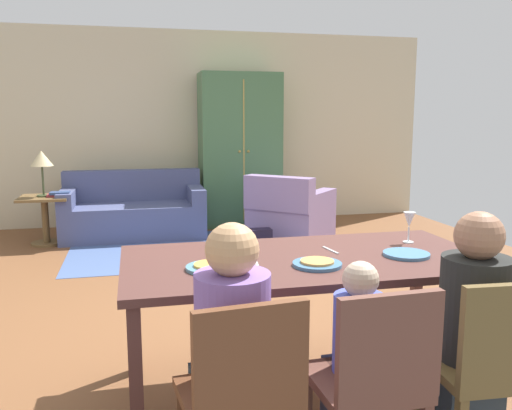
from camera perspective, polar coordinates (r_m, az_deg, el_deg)
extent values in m
cube|color=brown|center=(4.76, -1.63, -9.11)|extent=(6.80, 6.38, 0.02)
cube|color=beige|center=(7.72, -6.49, 8.21)|extent=(6.80, 0.10, 2.70)
cube|color=#522E29|center=(2.89, 5.43, -5.95)|extent=(1.95, 0.97, 0.04)
cube|color=#522E29|center=(2.50, -12.74, -18.11)|extent=(0.06, 0.06, 0.72)
cube|color=#522E29|center=(3.08, 24.83, -13.30)|extent=(0.06, 0.06, 0.72)
cube|color=#522E29|center=(3.27, -12.86, -11.30)|extent=(0.06, 0.06, 0.72)
cube|color=#522E29|center=(3.73, 16.81, -8.83)|extent=(0.06, 0.06, 0.72)
cylinder|color=teal|center=(2.65, -4.86, -6.72)|extent=(0.25, 0.25, 0.02)
cylinder|color=gold|center=(2.65, -4.86, -6.41)|extent=(0.17, 0.17, 0.01)
cylinder|color=teal|center=(2.72, 6.65, -6.33)|extent=(0.25, 0.25, 0.02)
cylinder|color=#D59449|center=(2.71, 6.65, -6.03)|extent=(0.17, 0.17, 0.01)
cylinder|color=teal|center=(3.00, 15.84, -5.10)|extent=(0.25, 0.25, 0.02)
cylinder|color=silver|center=(3.32, 16.02, -3.84)|extent=(0.06, 0.06, 0.01)
cylinder|color=silver|center=(3.31, 16.06, -3.03)|extent=(0.01, 0.01, 0.09)
cone|color=silver|center=(3.29, 16.13, -1.50)|extent=(0.07, 0.07, 0.09)
cube|color=silver|center=(2.76, -0.03, -6.15)|extent=(0.03, 0.15, 0.01)
cube|color=silver|center=(3.03, 8.00, -4.82)|extent=(0.04, 0.17, 0.01)
cube|color=brown|center=(2.19, -2.17, -19.92)|extent=(0.46, 0.46, 0.04)
cube|color=brown|center=(1.92, -0.48, -16.58)|extent=(0.42, 0.08, 0.42)
cylinder|color=#8561B6|center=(2.13, -2.52, -13.29)|extent=(0.30, 0.30, 0.46)
sphere|color=tan|center=(2.03, -2.59, -4.81)|extent=(0.21, 0.21, 0.21)
cube|color=brown|center=(2.34, 11.52, -18.11)|extent=(0.44, 0.44, 0.04)
cube|color=brown|center=(2.09, 14.16, -14.70)|extent=(0.42, 0.06, 0.42)
cube|color=brown|center=(2.66, 13.18, -20.07)|extent=(0.04, 0.04, 0.41)
cylinder|color=#4752B8|center=(2.31, 11.05, -13.38)|extent=(0.22, 0.22, 0.33)
sphere|color=beige|center=(2.23, 11.24, -7.83)|extent=(0.15, 0.15, 0.15)
cube|color=brown|center=(2.59, 22.81, -15.85)|extent=(0.45, 0.45, 0.04)
cube|color=brown|center=(2.36, 25.65, -12.52)|extent=(0.42, 0.07, 0.42)
cube|color=brown|center=(2.91, 23.72, -17.91)|extent=(0.04, 0.04, 0.41)
cube|color=brown|center=(2.75, 17.02, -19.23)|extent=(0.04, 0.04, 0.41)
cube|color=#2D3D4B|center=(2.78, 20.86, -18.58)|extent=(0.28, 0.36, 0.45)
cylinder|color=#242523|center=(2.54, 22.37, -10.22)|extent=(0.30, 0.30, 0.46)
sphere|color=#A57153|center=(2.46, 22.85, -3.06)|extent=(0.21, 0.21, 0.21)
cube|color=#465D8F|center=(6.20, -7.61, -4.66)|extent=(2.60, 1.80, 0.01)
cube|color=#484F79|center=(6.92, -12.96, -1.61)|extent=(1.75, 0.84, 0.42)
cube|color=#484F79|center=(7.19, -13.09, 2.11)|extent=(1.75, 0.20, 0.40)
cube|color=#484F79|center=(6.91, -19.59, 0.69)|extent=(0.18, 0.84, 0.20)
cube|color=#484F79|center=(6.91, -6.52, 1.17)|extent=(0.18, 0.84, 0.20)
cube|color=gray|center=(6.60, 3.80, -1.91)|extent=(1.19, 1.19, 0.42)
cube|color=gray|center=(6.23, 2.47, 1.26)|extent=(0.76, 0.72, 0.40)
cube|color=gray|center=(6.41, 6.52, 0.53)|extent=(0.70, 0.74, 0.20)
cube|color=gray|center=(6.70, 1.26, 0.97)|extent=(0.70, 0.74, 0.20)
cube|color=#436D44|center=(7.44, -1.75, 5.91)|extent=(1.10, 0.56, 2.10)
cube|color=#B19341|center=(7.16, -1.30, 5.78)|extent=(0.02, 0.01, 1.89)
sphere|color=#B19341|center=(7.14, -1.77, 5.77)|extent=(0.04, 0.04, 0.04)
sphere|color=#B19341|center=(7.17, -0.82, 5.78)|extent=(0.04, 0.04, 0.04)
cube|color=brown|center=(6.74, -21.80, 0.73)|extent=(0.56, 0.56, 0.03)
cylinder|color=brown|center=(6.79, -21.65, -1.69)|extent=(0.08, 0.08, 0.55)
cylinder|color=brown|center=(6.84, -21.52, -3.82)|extent=(0.36, 0.36, 0.03)
cylinder|color=#414D2D|center=(6.74, -21.81, 0.94)|extent=(0.16, 0.16, 0.02)
cylinder|color=#414D2D|center=(6.72, -21.91, 2.46)|extent=(0.02, 0.02, 0.34)
cone|color=#D4BE88|center=(6.69, -22.04, 4.67)|extent=(0.26, 0.26, 0.18)
cube|color=#A13239|center=(6.69, -20.56, 0.99)|extent=(0.22, 0.16, 0.03)
cube|color=navy|center=(6.66, -20.31, 1.22)|extent=(0.22, 0.16, 0.03)
cube|color=black|center=(6.01, 0.14, -3.80)|extent=(0.32, 0.16, 0.26)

